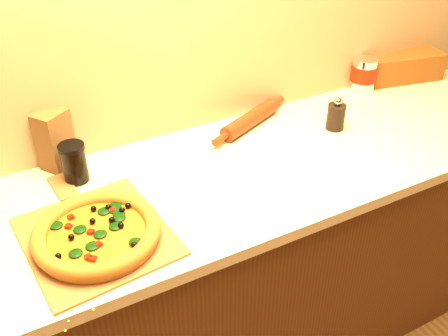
# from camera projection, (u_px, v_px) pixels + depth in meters

# --- Properties ---
(cabinet) EXTENTS (2.80, 0.65, 0.86)m
(cabinet) POSITION_uv_depth(u_px,v_px,m) (201.00, 284.00, 1.85)
(cabinet) COLOR #49270F
(cabinet) RESTS_ON ground
(countertop) EXTENTS (2.84, 0.68, 0.04)m
(countertop) POSITION_uv_depth(u_px,v_px,m) (198.00, 187.00, 1.60)
(countertop) COLOR beige
(countertop) RESTS_ON cabinet
(pizza_peel) EXTENTS (0.40, 0.57, 0.01)m
(pizza_peel) POSITION_uv_depth(u_px,v_px,m) (94.00, 233.00, 1.38)
(pizza_peel) COLOR brown
(pizza_peel) RESTS_ON countertop
(pizza) EXTENTS (0.34, 0.34, 0.05)m
(pizza) POSITION_uv_depth(u_px,v_px,m) (97.00, 233.00, 1.34)
(pizza) COLOR #BE712F
(pizza) RESTS_ON pizza_peel
(bottle_cap) EXTENTS (0.03, 0.03, 0.01)m
(bottle_cap) POSITION_uv_depth(u_px,v_px,m) (61.00, 263.00, 1.28)
(bottle_cap) COLOR black
(bottle_cap) RESTS_ON countertop
(pepper_grinder) EXTENTS (0.07, 0.07, 0.13)m
(pepper_grinder) POSITION_uv_depth(u_px,v_px,m) (336.00, 116.00, 1.84)
(pepper_grinder) COLOR black
(pepper_grinder) RESTS_ON countertop
(rolling_pin) EXTENTS (0.41, 0.20, 0.06)m
(rolling_pin) POSITION_uv_depth(u_px,v_px,m) (250.00, 119.00, 1.87)
(rolling_pin) COLOR #50200D
(rolling_pin) RESTS_ON countertop
(coffee_canister) EXTENTS (0.11, 0.11, 0.15)m
(coffee_canister) POSITION_uv_depth(u_px,v_px,m) (364.00, 74.00, 2.10)
(coffee_canister) COLOR silver
(coffee_canister) RESTS_ON countertop
(bread_bag) EXTENTS (0.45, 0.22, 0.12)m
(bread_bag) POSITION_uv_depth(u_px,v_px,m) (394.00, 67.00, 2.20)
(bread_bag) COLOR brown
(bread_bag) RESTS_ON countertop
(paper_bag) EXTENTS (0.13, 0.12, 0.20)m
(paper_bag) POSITION_uv_depth(u_px,v_px,m) (55.00, 140.00, 1.61)
(paper_bag) COLOR brown
(paper_bag) RESTS_ON countertop
(dark_jar) EXTENTS (0.08, 0.08, 0.13)m
(dark_jar) POSITION_uv_depth(u_px,v_px,m) (74.00, 163.00, 1.56)
(dark_jar) COLOR black
(dark_jar) RESTS_ON countertop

